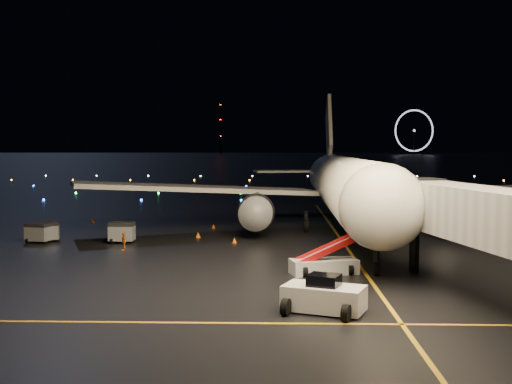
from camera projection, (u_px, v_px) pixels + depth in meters
ground at (264, 163)px, 341.03m from camera, size 2000.00×2000.00×0.00m
lane_centre at (346, 246)px, 56.51m from camera, size 0.25×80.00×0.02m
lane_cross at (61, 322)px, 32.07m from camera, size 60.00×0.25×0.02m
airliner at (344, 154)px, 67.58m from camera, size 57.51×54.71×16.07m
pushback_tug at (324, 293)px, 33.98m from camera, size 4.73×3.58×2.01m
belt_loader at (324, 250)px, 44.14m from camera, size 6.94×3.45×3.25m
crew_c at (124, 241)px, 54.19m from camera, size 0.67×1.00×1.57m
safety_cone_0 at (198, 235)px, 61.88m from camera, size 0.54×0.54×0.54m
safety_cone_1 at (213, 226)px, 68.98m from camera, size 0.48×0.48×0.45m
safety_cone_2 at (234, 240)px, 58.50m from camera, size 0.49×0.49×0.50m
safety_cone_3 at (93, 221)px, 73.50m from camera, size 0.50×0.50×0.54m
ferris_wheel at (414, 132)px, 753.13m from camera, size 49.33×16.80×52.00m
radio_mast at (221, 128)px, 779.25m from camera, size 1.80×1.80×64.00m
taxiway_lights at (250, 184)px, 147.58m from camera, size 164.00×92.00×0.36m
baggage_cart_0 at (122, 233)px, 58.57m from camera, size 2.22×1.56×1.88m
baggage_cart_1 at (47, 232)px, 59.44m from camera, size 2.45×1.99×1.82m
baggage_cart_2 at (39, 233)px, 58.59m from camera, size 2.41×1.95×1.80m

